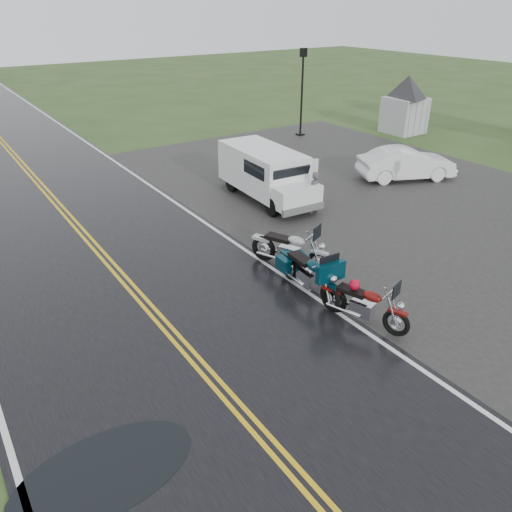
{
  "coord_description": "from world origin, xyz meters",
  "views": [
    {
      "loc": [
        -3.71,
        -7.6,
        6.97
      ],
      "look_at": [
        2.8,
        2.0,
        1.0
      ],
      "focal_mm": 35.0,
      "sensor_mm": 36.0,
      "label": 1
    }
  ],
  "objects_px": {
    "sedan_white": "(406,164)",
    "lamp_post_far_right": "(302,93)",
    "person_at_van": "(314,193)",
    "motorcycle_teal": "(331,286)",
    "motorcycle_red": "(398,313)",
    "visitor_center": "(407,90)",
    "van_white": "(273,191)",
    "motorcycle_silver": "(320,254)"
  },
  "relations": [
    {
      "from": "visitor_center",
      "to": "van_white",
      "type": "xyz_separation_m",
      "value": [
        -13.87,
        -6.14,
        -1.41
      ]
    },
    {
      "from": "motorcycle_silver",
      "to": "person_at_van",
      "type": "xyz_separation_m",
      "value": [
        2.95,
        3.76,
        0.03
      ]
    },
    {
      "from": "motorcycle_teal",
      "to": "van_white",
      "type": "bearing_deg",
      "value": 71.69
    },
    {
      "from": "motorcycle_teal",
      "to": "person_at_van",
      "type": "relative_size",
      "value": 1.64
    },
    {
      "from": "visitor_center",
      "to": "person_at_van",
      "type": "distance_m",
      "value": 14.21
    },
    {
      "from": "sedan_white",
      "to": "lamp_post_far_right",
      "type": "height_order",
      "value": "lamp_post_far_right"
    },
    {
      "from": "motorcycle_silver",
      "to": "sedan_white",
      "type": "bearing_deg",
      "value": 2.91
    },
    {
      "from": "van_white",
      "to": "visitor_center",
      "type": "bearing_deg",
      "value": 27.27
    },
    {
      "from": "motorcycle_teal",
      "to": "motorcycle_silver",
      "type": "relative_size",
      "value": 1.01
    },
    {
      "from": "motorcycle_teal",
      "to": "sedan_white",
      "type": "bearing_deg",
      "value": 36.2
    },
    {
      "from": "sedan_white",
      "to": "van_white",
      "type": "bearing_deg",
      "value": 115.18
    },
    {
      "from": "motorcycle_red",
      "to": "motorcycle_silver",
      "type": "distance_m",
      "value": 3.18
    },
    {
      "from": "motorcycle_teal",
      "to": "person_at_van",
      "type": "xyz_separation_m",
      "value": [
        3.87,
        5.26,
        0.03
      ]
    },
    {
      "from": "motorcycle_silver",
      "to": "person_at_van",
      "type": "distance_m",
      "value": 4.78
    },
    {
      "from": "motorcycle_red",
      "to": "person_at_van",
      "type": "bearing_deg",
      "value": 46.64
    },
    {
      "from": "motorcycle_silver",
      "to": "lamp_post_far_right",
      "type": "relative_size",
      "value": 0.52
    },
    {
      "from": "motorcycle_silver",
      "to": "sedan_white",
      "type": "height_order",
      "value": "motorcycle_silver"
    },
    {
      "from": "van_white",
      "to": "motorcycle_red",
      "type": "bearing_deg",
      "value": -100.95
    },
    {
      "from": "visitor_center",
      "to": "motorcycle_silver",
      "type": "bearing_deg",
      "value": -145.81
    },
    {
      "from": "visitor_center",
      "to": "motorcycle_teal",
      "type": "relative_size",
      "value": 6.4
    },
    {
      "from": "person_at_van",
      "to": "lamp_post_far_right",
      "type": "bearing_deg",
      "value": -139.48
    },
    {
      "from": "motorcycle_teal",
      "to": "lamp_post_far_right",
      "type": "relative_size",
      "value": 0.53
    },
    {
      "from": "sedan_white",
      "to": "lamp_post_far_right",
      "type": "xyz_separation_m",
      "value": [
        1.19,
        8.74,
        1.7
      ]
    },
    {
      "from": "van_white",
      "to": "person_at_van",
      "type": "bearing_deg",
      "value": -17.18
    },
    {
      "from": "sedan_white",
      "to": "lamp_post_far_right",
      "type": "distance_m",
      "value": 8.98
    },
    {
      "from": "person_at_van",
      "to": "sedan_white",
      "type": "relative_size",
      "value": 0.37
    },
    {
      "from": "motorcycle_red",
      "to": "motorcycle_silver",
      "type": "bearing_deg",
      "value": 65.29
    },
    {
      "from": "motorcycle_teal",
      "to": "lamp_post_far_right",
      "type": "distance_m",
      "value": 18.35
    },
    {
      "from": "person_at_van",
      "to": "visitor_center",
      "type": "bearing_deg",
      "value": -164.8
    },
    {
      "from": "motorcycle_teal",
      "to": "van_white",
      "type": "xyz_separation_m",
      "value": [
        2.43,
        5.8,
        0.25
      ]
    },
    {
      "from": "visitor_center",
      "to": "motorcycle_red",
      "type": "distance_m",
      "value": 20.9
    },
    {
      "from": "motorcycle_red",
      "to": "sedan_white",
      "type": "distance_m",
      "value": 11.9
    },
    {
      "from": "motorcycle_teal",
      "to": "sedan_white",
      "type": "height_order",
      "value": "motorcycle_teal"
    },
    {
      "from": "motorcycle_red",
      "to": "sedan_white",
      "type": "bearing_deg",
      "value": 22.36
    },
    {
      "from": "visitor_center",
      "to": "lamp_post_far_right",
      "type": "bearing_deg",
      "value": 153.09
    },
    {
      "from": "sedan_white",
      "to": "lamp_post_far_right",
      "type": "bearing_deg",
      "value": 16.01
    },
    {
      "from": "van_white",
      "to": "sedan_white",
      "type": "distance_m",
      "value": 7.23
    },
    {
      "from": "person_at_van",
      "to": "sedan_white",
      "type": "bearing_deg",
      "value": 174.0
    },
    {
      "from": "visitor_center",
      "to": "sedan_white",
      "type": "xyz_separation_m",
      "value": [
        -6.65,
        -5.97,
        -1.72
      ]
    },
    {
      "from": "motorcycle_red",
      "to": "motorcycle_silver",
      "type": "relative_size",
      "value": 0.9
    },
    {
      "from": "motorcycle_silver",
      "to": "van_white",
      "type": "height_order",
      "value": "van_white"
    },
    {
      "from": "lamp_post_far_right",
      "to": "person_at_van",
      "type": "bearing_deg",
      "value": -126.4
    }
  ]
}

